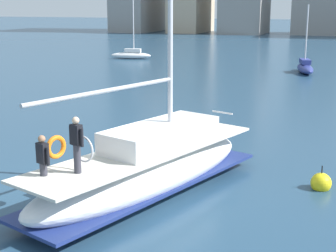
{
  "coord_description": "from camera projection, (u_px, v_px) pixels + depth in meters",
  "views": [
    {
      "loc": [
        7.64,
        -14.88,
        5.96
      ],
      "look_at": [
        1.84,
        1.38,
        1.8
      ],
      "focal_mm": 54.08,
      "sensor_mm": 36.0,
      "label": 1
    }
  ],
  "objects": [
    {
      "name": "main_sailboat",
      "position": [
        148.0,
        166.0,
        16.2
      ],
      "size": [
        5.37,
        9.86,
        12.59
      ],
      "color": "white",
      "rests_on": "ground"
    },
    {
      "name": "mooring_buoy",
      "position": [
        321.0,
        183.0,
        16.73
      ],
      "size": [
        0.69,
        0.69,
        0.94
      ],
      "color": "yellow",
      "rests_on": "ground"
    },
    {
      "name": "moored_catamaran",
      "position": [
        131.0,
        54.0,
        56.64
      ],
      "size": [
        4.66,
        2.03,
        7.75
      ],
      "color": "white",
      "rests_on": "ground"
    },
    {
      "name": "ground_plane",
      "position": [
        105.0,
        181.0,
        17.52
      ],
      "size": [
        400.0,
        400.0,
        0.0
      ],
      "primitive_type": "plane",
      "color": "navy"
    },
    {
      "name": "moored_sloop_far",
      "position": [
        305.0,
        67.0,
        44.93
      ],
      "size": [
        2.32,
        5.15,
        5.97
      ],
      "color": "navy",
      "rests_on": "ground"
    }
  ]
}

